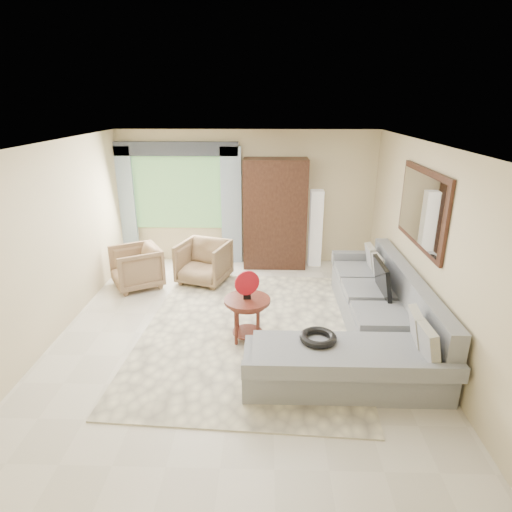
{
  "coord_description": "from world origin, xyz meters",
  "views": [
    {
      "loc": [
        0.4,
        -5.28,
        3.1
      ],
      "look_at": [
        0.25,
        0.35,
        1.05
      ],
      "focal_mm": 30.0,
      "sensor_mm": 36.0,
      "label": 1
    }
  ],
  "objects_px": {
    "potted_plant": "(129,256)",
    "floor_lamp": "(316,228)",
    "armchair_left": "(136,267)",
    "armchair_right": "(204,262)",
    "tv_screen": "(382,278)",
    "coffee_table": "(247,319)",
    "armoire": "(275,214)",
    "sectional_sofa": "(369,324)"
  },
  "relations": [
    {
      "from": "potted_plant",
      "to": "floor_lamp",
      "type": "relative_size",
      "value": 0.39
    },
    {
      "from": "armchair_left",
      "to": "armchair_right",
      "type": "relative_size",
      "value": 0.96
    },
    {
      "from": "tv_screen",
      "to": "floor_lamp",
      "type": "distance_m",
      "value": 2.5
    },
    {
      "from": "armchair_left",
      "to": "armchair_right",
      "type": "bearing_deg",
      "value": 70.7
    },
    {
      "from": "tv_screen",
      "to": "coffee_table",
      "type": "relative_size",
      "value": 1.19
    },
    {
      "from": "tv_screen",
      "to": "armchair_left",
      "type": "xyz_separation_m",
      "value": [
        -3.93,
        1.23,
        -0.36
      ]
    },
    {
      "from": "armchair_left",
      "to": "floor_lamp",
      "type": "bearing_deg",
      "value": 79.36
    },
    {
      "from": "floor_lamp",
      "to": "armoire",
      "type": "bearing_deg",
      "value": -175.71
    },
    {
      "from": "tv_screen",
      "to": "armchair_right",
      "type": "height_order",
      "value": "tv_screen"
    },
    {
      "from": "sectional_sofa",
      "to": "potted_plant",
      "type": "bearing_deg",
      "value": 147.91
    },
    {
      "from": "sectional_sofa",
      "to": "armchair_left",
      "type": "height_order",
      "value": "sectional_sofa"
    },
    {
      "from": "coffee_table",
      "to": "potted_plant",
      "type": "distance_m",
      "value": 3.46
    },
    {
      "from": "tv_screen",
      "to": "potted_plant",
      "type": "relative_size",
      "value": 1.26
    },
    {
      "from": "armchair_right",
      "to": "armchair_left",
      "type": "bearing_deg",
      "value": -150.86
    },
    {
      "from": "floor_lamp",
      "to": "sectional_sofa",
      "type": "bearing_deg",
      "value": -81.67
    },
    {
      "from": "coffee_table",
      "to": "armchair_right",
      "type": "distance_m",
      "value": 2.17
    },
    {
      "from": "coffee_table",
      "to": "armchair_left",
      "type": "height_order",
      "value": "armchair_left"
    },
    {
      "from": "coffee_table",
      "to": "armchair_right",
      "type": "bearing_deg",
      "value": 113.77
    },
    {
      "from": "coffee_table",
      "to": "sectional_sofa",
      "type": "bearing_deg",
      "value": -1.11
    },
    {
      "from": "armchair_left",
      "to": "armchair_right",
      "type": "height_order",
      "value": "armchair_right"
    },
    {
      "from": "floor_lamp",
      "to": "armchair_right",
      "type": "bearing_deg",
      "value": -155.58
    },
    {
      "from": "coffee_table",
      "to": "armchair_left",
      "type": "relative_size",
      "value": 0.78
    },
    {
      "from": "sectional_sofa",
      "to": "armchair_right",
      "type": "bearing_deg",
      "value": 141.26
    },
    {
      "from": "sectional_sofa",
      "to": "potted_plant",
      "type": "xyz_separation_m",
      "value": [
        -4.03,
        2.53,
        0.01
      ]
    },
    {
      "from": "armchair_left",
      "to": "potted_plant",
      "type": "height_order",
      "value": "armchair_left"
    },
    {
      "from": "coffee_table",
      "to": "floor_lamp",
      "type": "bearing_deg",
      "value": 67.63
    },
    {
      "from": "armoire",
      "to": "floor_lamp",
      "type": "distance_m",
      "value": 0.86
    },
    {
      "from": "tv_screen",
      "to": "coffee_table",
      "type": "xyz_separation_m",
      "value": [
        -1.9,
        -0.53,
        -0.39
      ]
    },
    {
      "from": "tv_screen",
      "to": "armoire",
      "type": "relative_size",
      "value": 0.35
    },
    {
      "from": "armoire",
      "to": "armchair_left",
      "type": "bearing_deg",
      "value": -155.37
    },
    {
      "from": "armchair_right",
      "to": "potted_plant",
      "type": "height_order",
      "value": "armchair_right"
    },
    {
      "from": "armchair_left",
      "to": "armoire",
      "type": "relative_size",
      "value": 0.38
    },
    {
      "from": "sectional_sofa",
      "to": "coffee_table",
      "type": "distance_m",
      "value": 1.64
    },
    {
      "from": "tv_screen",
      "to": "armoire",
      "type": "bearing_deg",
      "value": 122.66
    },
    {
      "from": "armchair_right",
      "to": "potted_plant",
      "type": "distance_m",
      "value": 1.61
    },
    {
      "from": "armchair_left",
      "to": "tv_screen",
      "type": "bearing_deg",
      "value": 42.05
    },
    {
      "from": "armchair_right",
      "to": "floor_lamp",
      "type": "bearing_deg",
      "value": 42.25
    },
    {
      "from": "armchair_right",
      "to": "armoire",
      "type": "xyz_separation_m",
      "value": [
        1.28,
        0.88,
        0.67
      ]
    },
    {
      "from": "tv_screen",
      "to": "floor_lamp",
      "type": "relative_size",
      "value": 0.49
    },
    {
      "from": "tv_screen",
      "to": "floor_lamp",
      "type": "bearing_deg",
      "value": 106.26
    },
    {
      "from": "armchair_right",
      "to": "tv_screen",
      "type": "bearing_deg",
      "value": -9.86
    },
    {
      "from": "coffee_table",
      "to": "armchair_right",
      "type": "relative_size",
      "value": 0.75
    }
  ]
}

